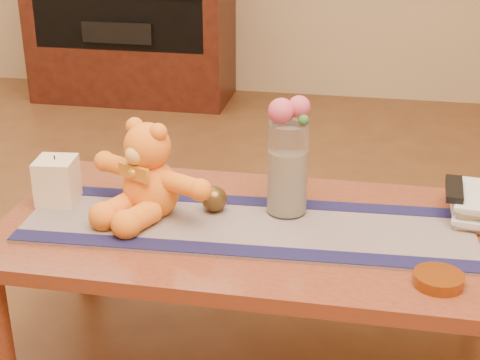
% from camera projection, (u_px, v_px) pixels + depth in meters
% --- Properties ---
extents(coffee_table_top, '(1.40, 0.70, 0.04)m').
position_uv_depth(coffee_table_top, '(258.00, 232.00, 1.94)').
color(coffee_table_top, maroon).
rests_on(coffee_table_top, floor).
extents(table_leg_bl, '(0.07, 0.07, 0.41)m').
position_uv_depth(table_leg_bl, '(84.00, 235.00, 2.40)').
color(table_leg_bl, maroon).
rests_on(table_leg_bl, floor).
extents(table_leg_br, '(0.07, 0.07, 0.41)m').
position_uv_depth(table_leg_br, '(480.00, 272.00, 2.18)').
color(table_leg_br, maroon).
rests_on(table_leg_br, floor).
extents(persian_runner, '(1.22, 0.41, 0.01)m').
position_uv_depth(persian_runner, '(247.00, 226.00, 1.92)').
color(persian_runner, '#1A214A').
rests_on(persian_runner, coffee_table_top).
extents(runner_border_near, '(1.20, 0.12, 0.00)m').
position_uv_depth(runner_border_near, '(239.00, 250.00, 1.79)').
color(runner_border_near, '#16143C').
rests_on(runner_border_near, persian_runner).
extents(runner_border_far, '(1.20, 0.12, 0.00)m').
position_uv_depth(runner_border_far, '(254.00, 201.00, 2.05)').
color(runner_border_far, '#16143C').
rests_on(runner_border_far, persian_runner).
extents(teddy_bear, '(0.47, 0.43, 0.25)m').
position_uv_depth(teddy_bear, '(150.00, 170.00, 1.94)').
color(teddy_bear, orange).
rests_on(teddy_bear, persian_runner).
extents(pillar_candle, '(0.12, 0.12, 0.13)m').
position_uv_depth(pillar_candle, '(57.00, 180.00, 2.03)').
color(pillar_candle, beige).
rests_on(pillar_candle, persian_runner).
extents(candle_wick, '(0.00, 0.00, 0.01)m').
position_uv_depth(candle_wick, '(54.00, 157.00, 2.00)').
color(candle_wick, black).
rests_on(candle_wick, pillar_candle).
extents(glass_vase, '(0.11, 0.11, 0.26)m').
position_uv_depth(glass_vase, '(288.00, 169.00, 1.94)').
color(glass_vase, silver).
rests_on(glass_vase, persian_runner).
extents(potpourri_fill, '(0.09, 0.09, 0.18)m').
position_uv_depth(potpourri_fill, '(287.00, 182.00, 1.96)').
color(potpourri_fill, beige).
rests_on(potpourri_fill, glass_vase).
extents(rose_left, '(0.07, 0.07, 0.07)m').
position_uv_depth(rose_left, '(281.00, 111.00, 1.87)').
color(rose_left, '#CB4761').
rests_on(rose_left, glass_vase).
extents(rose_right, '(0.06, 0.06, 0.06)m').
position_uv_depth(rose_right, '(299.00, 107.00, 1.87)').
color(rose_right, '#CB4761').
rests_on(rose_right, glass_vase).
extents(blue_flower_back, '(0.04, 0.04, 0.04)m').
position_uv_depth(blue_flower_back, '(295.00, 109.00, 1.91)').
color(blue_flower_back, '#4F53AB').
rests_on(blue_flower_back, glass_vase).
extents(blue_flower_side, '(0.04, 0.04, 0.04)m').
position_uv_depth(blue_flower_side, '(279.00, 113.00, 1.91)').
color(blue_flower_side, '#4F53AB').
rests_on(blue_flower_side, glass_vase).
extents(leaf_sprig, '(0.03, 0.03, 0.03)m').
position_uv_depth(leaf_sprig, '(303.00, 120.00, 1.86)').
color(leaf_sprig, '#33662D').
rests_on(leaf_sprig, glass_vase).
extents(bronze_ball, '(0.09, 0.09, 0.07)m').
position_uv_depth(bronze_ball, '(214.00, 199.00, 1.98)').
color(bronze_ball, '#4F391A').
rests_on(bronze_ball, persian_runner).
extents(book_bottom, '(0.17, 0.22, 0.02)m').
position_uv_depth(book_bottom, '(451.00, 212.00, 1.99)').
color(book_bottom, beige).
rests_on(book_bottom, coffee_table_top).
extents(book_lower, '(0.20, 0.25, 0.02)m').
position_uv_depth(book_lower, '(454.00, 207.00, 1.97)').
color(book_lower, beige).
rests_on(book_lower, book_bottom).
extents(book_upper, '(0.18, 0.23, 0.02)m').
position_uv_depth(book_upper, '(450.00, 199.00, 1.98)').
color(book_upper, beige).
rests_on(book_upper, book_lower).
extents(book_top, '(0.19, 0.24, 0.02)m').
position_uv_depth(book_top, '(455.00, 194.00, 1.96)').
color(book_top, beige).
rests_on(book_top, book_upper).
extents(tv_remote, '(0.05, 0.16, 0.02)m').
position_uv_depth(tv_remote, '(454.00, 189.00, 1.95)').
color(tv_remote, black).
rests_on(tv_remote, book_top).
extents(amber_dish, '(0.14, 0.14, 0.03)m').
position_uv_depth(amber_dish, '(438.00, 279.00, 1.65)').
color(amber_dish, '#BF5914').
rests_on(amber_dish, coffee_table_top).
extents(media_cabinet, '(1.20, 0.50, 1.10)m').
position_uv_depth(media_cabinet, '(130.00, 10.00, 4.33)').
color(media_cabinet, black).
rests_on(media_cabinet, floor).
extents(stereo_lower, '(0.42, 0.28, 0.12)m').
position_uv_depth(stereo_lower, '(124.00, 29.00, 4.25)').
color(stereo_lower, black).
rests_on(stereo_lower, media_cabinet).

